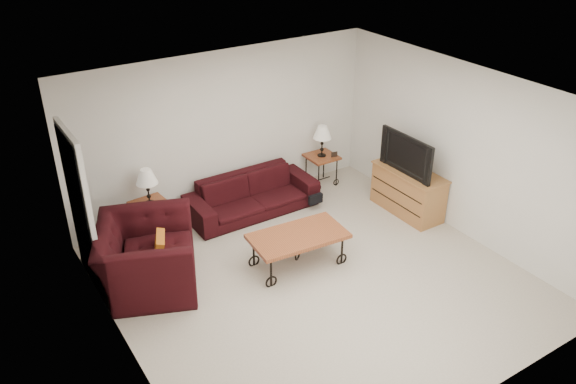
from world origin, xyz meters
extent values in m
plane|color=beige|center=(0.00, 0.00, 0.00)|extent=(5.00, 5.00, 0.00)
cube|color=silver|center=(0.00, 2.50, 1.25)|extent=(5.00, 0.02, 2.50)
cube|color=silver|center=(0.00, -2.50, 1.25)|extent=(5.00, 0.02, 2.50)
cube|color=silver|center=(-2.50, 0.00, 1.25)|extent=(0.02, 5.00, 2.50)
cube|color=silver|center=(2.50, 0.00, 1.25)|extent=(0.02, 5.00, 2.50)
plane|color=white|center=(0.00, 0.00, 2.50)|extent=(5.00, 5.00, 0.00)
cube|color=black|center=(-2.47, 1.65, 1.02)|extent=(0.08, 0.94, 2.04)
imported|color=black|center=(0.18, 2.02, 0.30)|extent=(2.06, 0.81, 0.60)
cube|color=brown|center=(-1.40, 2.20, 0.27)|extent=(0.54, 0.54, 0.54)
cube|color=brown|center=(1.64, 2.20, 0.27)|extent=(0.50, 0.50, 0.54)
cube|color=black|center=(-1.55, 2.05, 0.59)|extent=(0.11, 0.04, 0.09)
cube|color=black|center=(1.79, 2.05, 0.58)|extent=(0.11, 0.04, 0.09)
cube|color=brown|center=(-0.01, 0.44, 0.24)|extent=(1.33, 0.80, 0.48)
imported|color=black|center=(-1.88, 1.10, 0.44)|extent=(1.60, 1.69, 0.88)
cube|color=orange|center=(-1.73, 1.05, 0.52)|extent=(0.25, 0.41, 0.40)
cube|color=#A7753E|center=(2.23, 0.71, 0.35)|extent=(0.49, 1.18, 0.71)
imported|color=black|center=(2.21, 0.71, 1.01)|extent=(0.14, 1.06, 0.61)
ellipsoid|color=black|center=(1.04, 1.65, 0.24)|extent=(0.45, 0.41, 0.48)
camera|label=1|loc=(-3.68, -5.04, 4.68)|focal=36.55mm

